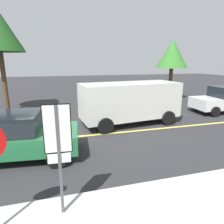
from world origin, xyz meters
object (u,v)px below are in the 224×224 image
at_px(speed_limit_sign, 58,142).
at_px(white_van, 130,101).
at_px(car_green_far_lane, 15,136).
at_px(tree_centre_verge, 172,54).

relative_size(speed_limit_sign, white_van, 0.47).
bearing_deg(speed_limit_sign, car_green_far_lane, 114.35).
relative_size(white_van, car_green_far_lane, 1.25).
xyz_separation_m(white_van, car_green_far_lane, (-5.18, -2.72, -0.46)).
height_order(white_van, tree_centre_verge, tree_centre_verge).
bearing_deg(tree_centre_verge, white_van, -135.86).
distance_m(speed_limit_sign, white_van, 7.06).
bearing_deg(car_green_far_lane, white_van, 27.72).
distance_m(speed_limit_sign, car_green_far_lane, 3.71).
distance_m(car_green_far_lane, tree_centre_verge, 14.30).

